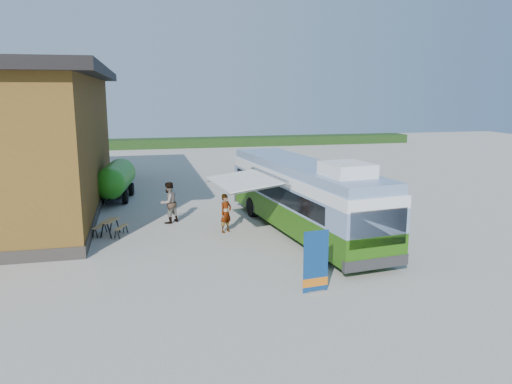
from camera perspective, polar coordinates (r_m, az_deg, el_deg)
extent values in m
plane|color=#BCB7AD|center=(20.62, -0.59, -6.29)|extent=(100.00, 100.00, 0.00)
cube|color=brown|center=(29.95, -25.25, 5.04)|extent=(8.00, 20.00, 7.00)
cube|color=black|center=(29.83, -25.88, 12.20)|extent=(9.60, 21.20, 0.50)
cube|color=#332D28|center=(30.42, -24.73, -1.05)|extent=(8.10, 20.10, 0.50)
cube|color=#264419|center=(58.76, -1.11, 5.82)|extent=(40.00, 3.00, 1.00)
cube|color=#3A7713|center=(22.57, 5.27, -2.40)|extent=(3.94, 12.16, 1.10)
cube|color=#718AB0|center=(22.36, 5.32, 0.08)|extent=(3.94, 12.16, 0.90)
cube|color=black|center=(22.31, 1.91, 0.10)|extent=(1.27, 9.88, 0.70)
cube|color=black|center=(23.34, 7.53, 0.51)|extent=(1.27, 9.88, 0.70)
cube|color=white|center=(22.23, 5.35, 1.77)|extent=(3.94, 12.16, 0.45)
cube|color=#718AB0|center=(22.17, 5.37, 2.85)|extent=(3.77, 11.95, 0.40)
cube|color=white|center=(18.80, 10.39, 2.55)|extent=(1.80, 1.97, 0.50)
cube|color=black|center=(17.37, 13.81, -4.04)|extent=(2.23, 0.34, 1.29)
cube|color=#2D2D2D|center=(17.78, 13.53, -7.87)|extent=(2.54, 0.51, 0.40)
cube|color=#2D2D2D|center=(27.95, 0.05, -0.49)|extent=(2.54, 0.51, 0.40)
cylinder|color=black|center=(18.77, 7.40, -6.60)|extent=(0.42, 1.02, 1.00)
cylinder|color=black|center=(19.88, 13.18, -5.78)|extent=(0.42, 1.02, 1.00)
cylinder|color=black|center=(25.37, -0.43, -1.73)|extent=(0.42, 1.02, 1.00)
cylinder|color=black|center=(26.20, 4.20, -1.33)|extent=(0.42, 1.02, 1.00)
cube|color=white|center=(21.36, -1.47, 1.69)|extent=(2.79, 4.02, 0.30)
cube|color=#A5A8AD|center=(21.73, 1.47, 2.33)|extent=(0.65, 4.05, 0.15)
cylinder|color=#A5A8AD|center=(19.91, 0.01, 0.69)|extent=(2.43, 0.35, 0.31)
cylinder|color=#A5A8AD|center=(22.85, -2.75, 2.08)|extent=(2.43, 0.35, 0.31)
cube|color=navy|center=(15.98, 6.85, -7.90)|extent=(0.86, 0.14, 2.02)
cube|color=#CE6513|center=(16.22, 6.79, -10.19)|extent=(0.88, 0.14, 0.28)
cube|color=#A5A8AD|center=(16.33, 6.76, -11.15)|extent=(0.62, 0.25, 0.06)
cylinder|color=#A5A8AD|center=(16.00, 6.82, -7.88)|extent=(0.03, 0.03, 2.02)
cube|color=tan|center=(22.94, -16.37, -3.14)|extent=(0.83, 1.19, 0.04)
cube|color=tan|center=(23.22, -17.47, -3.74)|extent=(0.61, 1.11, 0.03)
cube|color=tan|center=(22.80, -15.18, -3.87)|extent=(0.61, 1.11, 0.03)
cube|color=black|center=(22.69, -17.18, -4.26)|extent=(0.06, 0.06, 0.68)
cube|color=black|center=(22.56, -16.42, -4.31)|extent=(0.06, 0.06, 0.68)
cube|color=black|center=(23.49, -16.24, -3.67)|extent=(0.06, 0.06, 0.68)
cube|color=black|center=(23.36, -15.50, -3.71)|extent=(0.06, 0.06, 0.68)
imported|color=#999999|center=(22.55, -3.47, -2.42)|extent=(0.77, 0.72, 1.76)
imported|color=#999999|center=(24.43, -9.95, -1.20)|extent=(1.24, 1.20, 2.01)
cylinder|color=#268C19|center=(30.28, -15.73, 1.57)|extent=(2.24, 4.08, 1.75)
sphere|color=#268C19|center=(28.40, -16.40, 0.90)|extent=(1.75, 1.75, 1.75)
sphere|color=#268C19|center=(32.17, -15.14, 2.17)|extent=(1.75, 1.75, 1.75)
cube|color=black|center=(30.42, -15.65, 0.13)|extent=(1.69, 4.19, 0.19)
cube|color=black|center=(28.00, -16.52, -0.97)|extent=(0.27, 1.17, 0.10)
cylinder|color=black|center=(29.46, -17.32, -0.61)|extent=(0.34, 0.80, 0.78)
cylinder|color=black|center=(29.21, -14.71, -0.57)|extent=(0.34, 0.80, 0.78)
cylinder|color=black|center=(31.69, -16.49, 0.26)|extent=(0.34, 0.80, 0.78)
cylinder|color=black|center=(31.46, -14.06, 0.31)|extent=(0.34, 0.80, 0.78)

